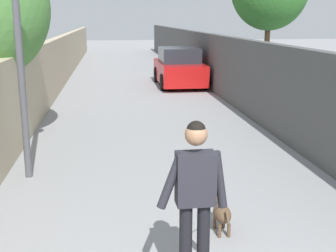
% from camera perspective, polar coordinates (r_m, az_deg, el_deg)
% --- Properties ---
extents(ground_plane, '(80.00, 80.00, 0.00)m').
position_cam_1_polar(ground_plane, '(16.72, -4.00, 4.27)').
color(ground_plane, gray).
extents(wall_left, '(48.00, 0.30, 1.97)m').
position_cam_1_polar(wall_left, '(14.71, -15.33, 6.40)').
color(wall_left, tan).
rests_on(wall_left, ground).
extents(fence_right, '(48.00, 0.30, 2.11)m').
position_cam_1_polar(fence_right, '(15.09, 7.89, 7.21)').
color(fence_right, '#4C4C4C').
rests_on(fence_right, ground).
extents(lamp_post, '(0.36, 0.36, 3.94)m').
position_cam_1_polar(lamp_post, '(7.82, -18.74, 13.04)').
color(lamp_post, '#4C4C51').
rests_on(lamp_post, ground).
extents(person_skateboarder, '(0.22, 0.71, 1.69)m').
position_cam_1_polar(person_skateboarder, '(4.42, 3.50, -8.20)').
color(person_skateboarder, black).
rests_on(person_skateboarder, skateboard).
extents(dog, '(1.51, 0.70, 1.06)m').
position_cam_1_polar(dog, '(5.93, 6.80, -10.84)').
color(dog, brown).
rests_on(dog, ground).
extents(car_near, '(3.86, 1.80, 1.54)m').
position_cam_1_polar(car_near, '(18.38, 1.42, 7.39)').
color(car_near, '#B71414').
rests_on(car_near, ground).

